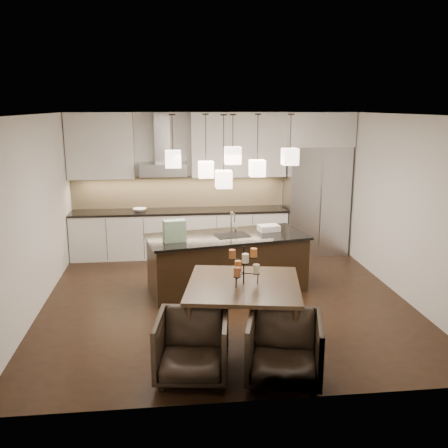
{
  "coord_description": "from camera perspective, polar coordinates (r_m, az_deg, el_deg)",
  "views": [
    {
      "loc": [
        -0.84,
        -7.2,
        2.93
      ],
      "look_at": [
        0.0,
        0.2,
        1.15
      ],
      "focal_mm": 40.0,
      "sensor_mm": 36.0,
      "label": 1
    }
  ],
  "objects": [
    {
      "name": "candle_f",
      "position": [
        5.87,
        2.46,
        -3.94
      ],
      "size": [
        0.1,
        0.1,
        0.11
      ],
      "primitive_type": "cylinder",
      "rotation": [
        0.0,
        0.0,
        -0.18
      ],
      "color": "beige",
      "rests_on": "candelabra"
    },
    {
      "name": "fridge_panel",
      "position": [
        10.03,
        10.77,
        10.61
      ],
      "size": [
        1.26,
        0.72,
        0.65
      ],
      "primitive_type": "cube",
      "color": "silver",
      "rests_on": "refrigerator"
    },
    {
      "name": "pendant_c",
      "position": [
        7.71,
        1.0,
        7.84
      ],
      "size": [
        0.24,
        0.24,
        0.26
      ],
      "primitive_type": "cube",
      "color": "#FDE2CB",
      "rests_on": "ceiling"
    },
    {
      "name": "food_container",
      "position": [
        8.28,
        5.14,
        -0.46
      ],
      "size": [
        0.37,
        0.29,
        0.1
      ],
      "primitive_type": "cube",
      "rotation": [
        0.0,
        0.0,
        0.19
      ],
      "color": "silver",
      "rests_on": "island_top"
    },
    {
      "name": "hood_chimney",
      "position": [
        9.81,
        -7.06,
        9.77
      ],
      "size": [
        0.3,
        0.28,
        0.96
      ],
      "primitive_type": "cube",
      "color": "#B7B7BA",
      "rests_on": "hood_canopy"
    },
    {
      "name": "pendant_f",
      "position": [
        7.56,
        -0.04,
        5.14
      ],
      "size": [
        0.24,
        0.24,
        0.26
      ],
      "primitive_type": "cube",
      "color": "#FDE2CB",
      "rests_on": "ceiling"
    },
    {
      "name": "faucet",
      "position": [
        8.04,
        0.81,
        0.18
      ],
      "size": [
        0.14,
        0.25,
        0.37
      ],
      "primitive_type": null,
      "rotation": [
        0.0,
        0.0,
        0.19
      ],
      "color": "silver",
      "rests_on": "island_top"
    },
    {
      "name": "candle_c",
      "position": [
        5.94,
        1.5,
        -5.48
      ],
      "size": [
        0.1,
        0.1,
        0.11
      ],
      "primitive_type": "cylinder",
      "rotation": [
        0.0,
        0.0,
        -0.18
      ],
      "color": "#9B532C",
      "rests_on": "candelabra"
    },
    {
      "name": "backsplash",
      "position": [
        10.08,
        -5.17,
        3.7
      ],
      "size": [
        4.21,
        0.02,
        0.63
      ],
      "primitive_type": "cube",
      "color": "tan",
      "rests_on": "countertop"
    },
    {
      "name": "wall_back",
      "position": [
        10.11,
        -1.64,
        4.73
      ],
      "size": [
        5.5,
        0.02,
        2.8
      ],
      "primitive_type": "cube",
      "color": "silver",
      "rests_on": "ground"
    },
    {
      "name": "candle_d",
      "position": [
        6.1,
        3.43,
        -3.29
      ],
      "size": [
        0.1,
        0.1,
        0.11
      ],
      "primitive_type": "cylinder",
      "rotation": [
        0.0,
        0.0,
        -0.18
      ],
      "color": "#C06828",
      "rests_on": "candelabra"
    },
    {
      "name": "countertop",
      "position": [
        9.84,
        -5.08,
        1.48
      ],
      "size": [
        4.21,
        0.66,
        0.04
      ],
      "primitive_type": "cube",
      "color": "black",
      "rests_on": "lower_cabinets"
    },
    {
      "name": "armchair_left",
      "position": [
        5.6,
        -3.66,
        -13.84
      ],
      "size": [
        0.88,
        0.9,
        0.73
      ],
      "primitive_type": "imported",
      "rotation": [
        0.0,
        0.0,
        -0.14
      ],
      "color": "black",
      "rests_on": "floor"
    },
    {
      "name": "tote_bag",
      "position": [
        7.62,
        -5.69,
        -0.78
      ],
      "size": [
        0.36,
        0.24,
        0.33
      ],
      "primitive_type": "cube",
      "rotation": [
        0.0,
        0.0,
        0.19
      ],
      "color": "#20672E",
      "rests_on": "island_top"
    },
    {
      "name": "pendant_b",
      "position": [
        8.1,
        -2.08,
        6.23
      ],
      "size": [
        0.24,
        0.24,
        0.26
      ],
      "primitive_type": "cube",
      "color": "#FDE2CB",
      "rests_on": "ceiling"
    },
    {
      "name": "fruit_bowl",
      "position": [
        9.8,
        -9.61,
        1.6
      ],
      "size": [
        0.29,
        0.29,
        0.06
      ],
      "primitive_type": "imported",
      "rotation": [
        0.0,
        0.0,
        -0.13
      ],
      "color": "silver",
      "rests_on": "countertop"
    },
    {
      "name": "wall_left",
      "position": [
        7.61,
        -20.95,
        0.94
      ],
      "size": [
        0.02,
        5.5,
        2.8
      ],
      "primitive_type": "cube",
      "color": "silver",
      "rests_on": "ground"
    },
    {
      "name": "candle_b",
      "position": [
        6.19,
        1.6,
        -4.7
      ],
      "size": [
        0.1,
        0.1,
        0.11
      ],
      "primitive_type": "cylinder",
      "rotation": [
        0.0,
        0.0,
        -0.18
      ],
      "color": "#C06828",
      "rests_on": "candelabra"
    },
    {
      "name": "upper_cab_left",
      "position": [
        9.88,
        -13.96,
        8.66
      ],
      "size": [
        1.25,
        0.35,
        1.25
      ],
      "primitive_type": "cube",
      "color": "silver",
      "rests_on": "wall_back"
    },
    {
      "name": "candle_a",
      "position": [
        6.06,
        3.7,
        -5.12
      ],
      "size": [
        0.1,
        0.1,
        0.11
      ],
      "primitive_type": "cylinder",
      "rotation": [
        0.0,
        0.0,
        -0.18
      ],
      "color": "beige",
      "rests_on": "candelabra"
    },
    {
      "name": "candelabra",
      "position": [
        6.05,
        2.27,
        -4.69
      ],
      "size": [
        0.45,
        0.45,
        0.48
      ],
      "primitive_type": null,
      "rotation": [
        0.0,
        0.0,
        -0.18
      ],
      "color": "black",
      "rests_on": "dining_table"
    },
    {
      "name": "wall_front",
      "position": [
        4.77,
        4.02,
        -5.28
      ],
      "size": [
        5.5,
        0.02,
        2.8
      ],
      "primitive_type": "cube",
      "color": "silver",
      "rests_on": "ground"
    },
    {
      "name": "lower_cabinets",
      "position": [
        9.95,
        -5.03,
        -1.11
      ],
      "size": [
        4.21,
        0.62,
        0.88
      ],
      "primitive_type": "cube",
      "color": "silver",
      "rests_on": "floor"
    },
    {
      "name": "dining_table",
      "position": [
        6.28,
        2.22,
        -10.28
      ],
      "size": [
        1.57,
        1.57,
        0.81
      ],
      "primitive_type": null,
      "rotation": [
        0.0,
        0.0,
        -0.18
      ],
      "color": "black",
      "rests_on": "floor"
    },
    {
      "name": "pendant_e",
      "position": [
        8.04,
        7.54,
        7.64
      ],
      "size": [
        0.24,
        0.24,
        0.26
      ],
      "primitive_type": "cube",
      "color": "#FDE2CB",
      "rests_on": "ceiling"
    },
    {
      "name": "pendant_a",
      "position": [
        7.74,
        -5.84,
        7.4
      ],
      "size": [
        0.24,
        0.24,
        0.26
      ],
      "primitive_type": "cube",
      "color": "#FDE2CB",
      "rests_on": "ceiling"
    },
    {
      "name": "armchair_right",
      "position": [
        5.57,
        6.91,
        -14.01
      ],
      "size": [
        0.97,
        0.99,
        0.74
      ],
      "primitive_type": "imported",
      "rotation": [
        0.0,
        0.0,
        -0.25
      ],
      "color": "black",
      "rests_on": "floor"
    },
    {
      "name": "island_body",
      "position": [
        8.1,
        0.35,
        -4.54
      ],
      "size": [
        2.59,
        1.42,
        0.86
      ],
      "primitive_type": "cube",
      "rotation": [
        0.0,
        0.0,
        0.19
      ],
      "color": "black",
      "rests_on": "floor"
    },
    {
      "name": "hood_canopy",
      "position": [
        9.76,
        -6.96,
        6.21
      ],
      "size": [
        0.9,
        0.52,
        0.24
      ],
      "primitive_type": "cube",
      "color": "#B7B7BA",
      "rests_on": "wall_back"
    },
    {
      "name": "candle_e",
      "position": [
        6.03,
        0.95,
        -3.45
      ],
      "size": [
        0.1,
        0.1,
        0.11
      ],
      "primitive_type": "cylinder",
      "rotation": [
        0.0,
        0.0,
        -0.18
      ],
      "color": "#9B532C",
      "rests_on": "candelabra"
    },
    {
      "name": "floor",
      "position": [
        7.82,
        0.17,
        -8.64
      ],
      "size": [
        5.5,
        5.5,
        0.02
      ],
      "primitive_type": "cube",
      "color": "black",
      "rests_on": "ground"
    },
    {
      "name": "island_top",
      "position": [
        7.97,
        0.36,
        -1.46
      ],
      "size": [
        2.68,
        1.51,
        0.04
      ],
      "primitive_type": "cube",
      "rotation": [
        0.0,
        0.0,
        0.19
      ],
      "color": "black",
      "rests_on": "island_body"
    },
    {
      "name": "ceiling",
      "position": [
        7.25,
        0.18,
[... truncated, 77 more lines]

